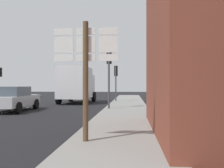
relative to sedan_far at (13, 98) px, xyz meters
name	(u,v)px	position (x,y,z in m)	size (l,w,h in m)	color
ground_plane	(16,110)	(-0.14, 0.63, -0.76)	(80.00, 80.00, 0.00)	black
sidewalk_right	(125,114)	(6.72, -1.37, -0.69)	(2.72, 44.00, 0.14)	gray
sedan_far	(13,98)	(0.00, 0.00, 0.00)	(2.05, 4.24, 1.47)	#B7BABF
delivery_truck	(77,84)	(2.36, 6.83, 0.89)	(2.70, 5.11, 3.05)	silver
route_sign_post	(86,68)	(5.85, -8.14, 1.24)	(1.66, 0.14, 3.20)	brown
traffic_light_far_right	(116,75)	(5.66, 7.85, 1.65)	(0.30, 0.49, 3.25)	#47474C
traffic_light_far_left	(0,76)	(-5.93, 9.49, 1.66)	(0.30, 0.49, 3.26)	#47474C
traffic_light_near_right	(109,65)	(5.66, 0.93, 2.03)	(0.30, 0.49, 3.77)	#47474C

